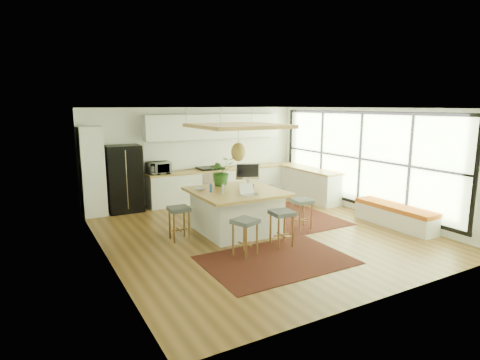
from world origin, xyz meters
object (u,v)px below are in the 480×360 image
stool_near_left (245,237)px  stool_right_front (302,214)px  monitor (248,174)px  island_plant (221,174)px  island (236,211)px  stool_near_right (282,229)px  stool_left_side (179,223)px  fridge (124,177)px  stool_right_back (270,204)px  microwave (158,167)px  laptop (250,189)px

stool_near_left → stool_right_front: (1.93, 0.78, 0.00)m
monitor → island_plant: (-0.56, 0.26, 0.00)m
island → stool_near_right: 1.31m
island → island_plant: bearing=93.6°
stool_near_right → stool_left_side: (-1.65, 1.33, 0.00)m
stool_near_right → island_plant: bearing=101.4°
fridge → stool_left_side: fridge is taller
stool_near_left → stool_near_right: bearing=6.2°
stool_right_front → stool_left_side: size_ratio=0.98×
fridge → stool_right_back: size_ratio=2.21×
stool_right_back → microwave: microwave is taller
island → monitor: size_ratio=3.34×
island_plant → stool_near_left: bearing=-104.3°
stool_near_left → stool_right_back: (1.76, 1.84, 0.00)m
fridge → island: fridge is taller
laptop → microwave: (-0.85, 3.42, 0.08)m
fridge → island: 3.41m
fridge → island: bearing=-56.2°
stool_left_side → microwave: 2.94m
fridge → microwave: 0.95m
laptop → island_plant: (-0.06, 1.19, 0.14)m
fridge → laptop: fridge is taller
island_plant → laptop: bearing=-87.0°
stool_right_back → stool_near_left: bearing=-133.8°
microwave → stool_right_front: bearing=-62.5°
island → stool_right_back: 1.31m
stool_right_back → island_plant: (-1.25, 0.16, 0.84)m
island → monitor: bearing=37.0°
stool_near_right → stool_left_side: stool_near_right is taller
stool_right_front → stool_left_side: bearing=166.4°
stool_near_left → stool_right_front: stool_near_left is taller
laptop → island_plant: island_plant is taller
fridge → stool_near_right: bearing=-60.6°
stool_near_left → microwave: 4.30m
stool_left_side → monitor: size_ratio=1.26×
fridge → stool_right_front: 4.71m
stool_right_front → monitor: bearing=131.6°
stool_near_left → stool_right_back: bearing=46.2°
island → stool_right_back: island is taller
stool_right_back → monitor: bearing=-172.0°
stool_near_right → monitor: monitor is taller
island → stool_right_back: bearing=21.9°
stool_right_front → monitor: (-0.86, 0.97, 0.83)m
island → stool_near_right: bearing=-74.8°
island → fridge: bearing=121.2°
stool_near_left → monitor: size_ratio=1.26×
island → laptop: bearing=-87.8°
island → stool_left_side: 1.31m
island → laptop: 0.80m
fridge → stool_right_front: (3.12, -3.47, -0.57)m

